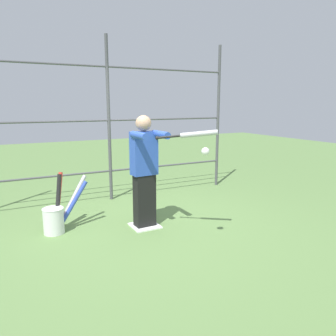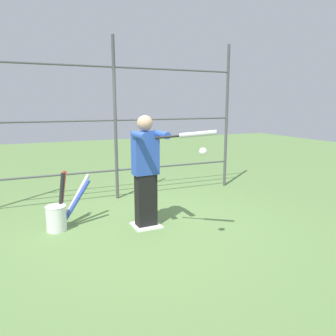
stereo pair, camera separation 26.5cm
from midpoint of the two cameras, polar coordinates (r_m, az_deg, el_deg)
The scene contains 7 objects.
ground_plane at distance 4.98m, azimuth -2.26°, elevation -10.03°, with size 24.00×24.00×0.00m, color #608447.
home_plate at distance 4.97m, azimuth -2.26°, elevation -9.93°, with size 0.40×0.40×0.02m.
fence_backstop at distance 6.16m, azimuth -7.95°, elevation 8.26°, with size 4.95×0.06×3.00m.
batter at distance 4.71m, azimuth -2.27°, elevation -0.00°, with size 0.42×0.56×1.64m.
baseball_bat_swinging at distance 4.15m, azimuth 6.16°, elevation 5.80°, with size 0.64×0.55×0.15m.
softball_in_flight at distance 3.88m, azimuth 8.08°, elevation 2.81°, with size 0.10×0.10×0.10m.
bat_bucket at distance 4.98m, azimuth -16.89°, elevation -7.52°, with size 0.72×0.49×0.82m.
Camera 2 is at (1.59, 4.37, 1.80)m, focal length 35.00 mm.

